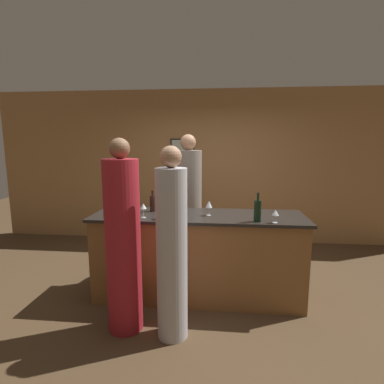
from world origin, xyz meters
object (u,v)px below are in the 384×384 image
Objects in this scene: bartender at (188,209)px; guest_1 at (123,244)px; guest_0 at (172,250)px; wine_bottle_0 at (258,210)px; wine_bottle_1 at (153,203)px.

bartender reaches higher than guest_1.
wine_bottle_0 is at bearing 32.92° from guest_0.
guest_0 is 0.96× the size of guest_1.
guest_0 is 1.01m from wine_bottle_1.
guest_1 reaches higher than wine_bottle_0.
guest_0 is 1.03m from wine_bottle_0.
bartender reaches higher than wine_bottle_0.
wine_bottle_1 is at bearing 163.45° from wine_bottle_0.
wine_bottle_0 is at bearing -16.55° from wine_bottle_1.
guest_1 is at bearing -160.72° from wine_bottle_0.
wine_bottle_0 is at bearing 19.28° from guest_1.
guest_0 is at bearing -66.88° from wine_bottle_1.
bartender is 1.36m from wine_bottle_0.
guest_0 is at bearing -147.08° from wine_bottle_0.
bartender reaches higher than guest_0.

